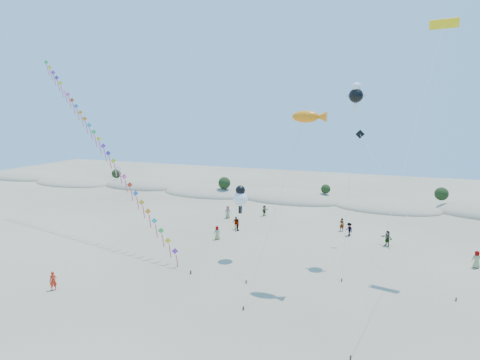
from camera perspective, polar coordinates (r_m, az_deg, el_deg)
name	(u,v)px	position (r m, az deg, el deg)	size (l,w,h in m)	color
ground	(144,325)	(31.85, -13.53, -19.41)	(160.00, 160.00, 0.00)	#84775B
dune_ridge	(297,199)	(71.20, 8.05, -2.73)	(145.30, 11.49, 5.57)	tan
kite_train	(99,140)	(52.25, -19.41, 5.34)	(31.32, 14.63, 23.29)	#3F2D1E
fish_kite	(309,117)	(35.20, 9.81, 8.81)	(4.88, 7.69, 15.45)	#3F2D1E
cartoon_kite_low	(240,197)	(41.66, 0.05, -2.45)	(3.63, 6.76, 7.81)	#3F2D1E
cartoon_kite_high	(356,94)	(42.37, 16.17, 11.62)	(2.00, 7.35, 18.23)	#3F2D1E
parafoil_kite	(443,28)	(42.22, 26.91, 18.70)	(6.67, 18.52, 23.57)	#3F2D1E
dark_kite	(381,170)	(44.98, 19.40, 1.31)	(9.77, 13.43, 13.31)	#3F2D1E
flyer_foreground	(53,281)	(39.38, -25.03, -12.88)	(0.61, 0.40, 1.67)	red
beachgoers	(308,227)	(51.83, 9.62, -6.66)	(31.26, 13.92, 1.81)	slate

